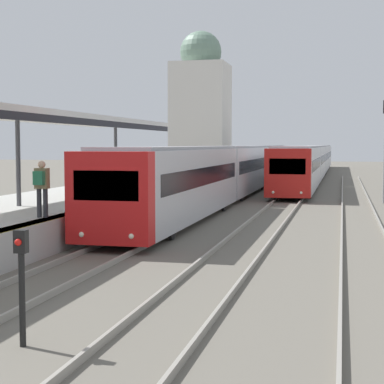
{
  "coord_description": "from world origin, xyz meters",
  "views": [
    {
      "loc": [
        6.56,
        -3.76,
        3.16
      ],
      "look_at": [
        1.82,
        16.37,
        1.63
      ],
      "focal_mm": 60.0,
      "sensor_mm": 36.0,
      "label": 1
    }
  ],
  "objects_px": {
    "train_near": "(236,168)",
    "signal_post_near": "(22,275)",
    "person_on_platform": "(41,184)",
    "train_far": "(313,159)"
  },
  "relations": [
    {
      "from": "train_near",
      "to": "signal_post_near",
      "type": "distance_m",
      "value": 30.86
    },
    {
      "from": "person_on_platform",
      "to": "signal_post_near",
      "type": "relative_size",
      "value": 0.9
    },
    {
      "from": "train_near",
      "to": "train_far",
      "type": "xyz_separation_m",
      "value": [
        3.64,
        24.75,
        -0.01
      ]
    },
    {
      "from": "person_on_platform",
      "to": "train_far",
      "type": "bearing_deg",
      "value": 83.21
    },
    {
      "from": "train_far",
      "to": "signal_post_near",
      "type": "xyz_separation_m",
      "value": [
        -1.92,
        -55.56,
        -0.56
      ]
    },
    {
      "from": "signal_post_near",
      "to": "train_far",
      "type": "bearing_deg",
      "value": 88.03
    },
    {
      "from": "person_on_platform",
      "to": "signal_post_near",
      "type": "bearing_deg",
      "value": -65.56
    },
    {
      "from": "train_near",
      "to": "signal_post_near",
      "type": "relative_size",
      "value": 24.55
    },
    {
      "from": "person_on_platform",
      "to": "train_near",
      "type": "bearing_deg",
      "value": 84.94
    },
    {
      "from": "person_on_platform",
      "to": "signal_post_near",
      "type": "xyz_separation_m",
      "value": [
        3.72,
        -8.19,
        -0.87
      ]
    }
  ]
}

